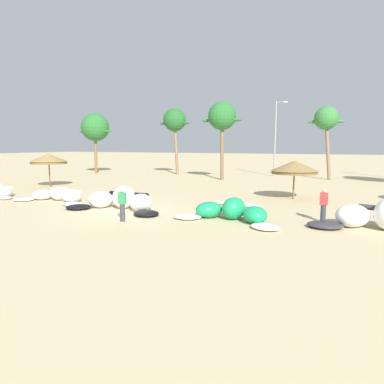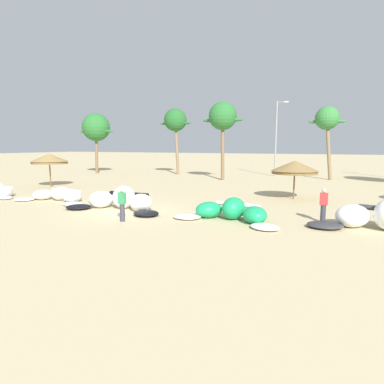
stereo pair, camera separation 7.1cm
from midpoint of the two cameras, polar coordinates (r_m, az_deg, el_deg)
name	(u,v)px [view 2 (the right image)]	position (r m, az deg, el deg)	size (l,w,h in m)	color
ground_plane	(128,211)	(18.65, -10.87, -3.30)	(260.00, 260.00, 0.00)	#C6B284
kite_left	(58,196)	(23.48, -22.03, -0.57)	(5.77, 2.61, 0.89)	white
kite_left_of_center	(121,201)	(19.27, -12.08, -1.46)	(6.25, 2.82, 1.31)	black
kite_center	(231,212)	(16.21, 6.85, -3.42)	(5.62, 2.91, 1.09)	white
beach_umbrella_near_van	(49,159)	(31.57, -23.27, 5.28)	(3.16, 3.16, 2.90)	brown
beach_umbrella_middle	(295,167)	(23.30, 17.33, 4.09)	(3.13, 3.13, 2.60)	brown
person_near_kites	(122,204)	(16.17, -11.80, -2.11)	(0.36, 0.24, 1.62)	#383842
person_by_umbrellas	(323,205)	(16.76, 21.78, -2.16)	(0.36, 0.24, 1.62)	#383842
palm_leftmost	(96,128)	(44.76, -16.12, 10.56)	(5.28, 3.52, 7.65)	brown
palm_left	(175,121)	(41.87, -2.82, 12.09)	(4.21, 2.80, 8.13)	#7F6647
palm_left_of_gap	(223,117)	(34.97, 5.35, 12.69)	(4.33, 2.89, 8.04)	brown
palm_center_left	(327,120)	(37.98, 22.27, 11.40)	(3.65, 2.44, 7.64)	#7F6647
lamppost_west	(277,135)	(40.29, 14.43, 9.48)	(1.39, 0.24, 8.64)	gray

